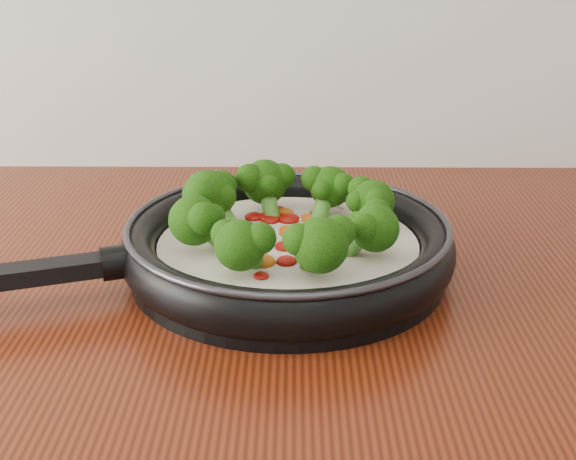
{
  "coord_description": "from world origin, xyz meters",
  "views": [
    {
      "loc": [
        -0.04,
        0.36,
        1.26
      ],
      "look_at": [
        -0.04,
        1.11,
        0.95
      ],
      "focal_mm": 47.12,
      "sensor_mm": 36.0,
      "label": 1
    }
  ],
  "objects": [
    {
      "name": "skillet",
      "position": [
        -0.05,
        1.11,
        0.94
      ],
      "size": [
        0.59,
        0.45,
        0.1
      ],
      "color": "black",
      "rests_on": "counter"
    }
  ]
}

